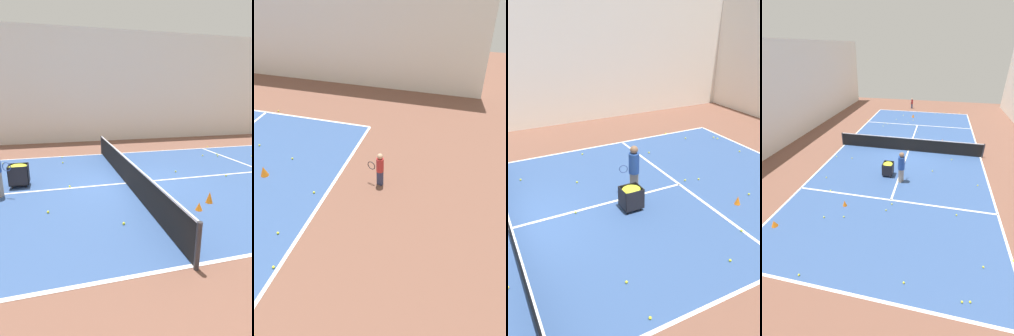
{
  "view_description": "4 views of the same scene",
  "coord_description": "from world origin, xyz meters",
  "views": [
    {
      "loc": [
        -8.55,
        2.3,
        3.09
      ],
      "look_at": [
        0.0,
        0.0,
        0.57
      ],
      "focal_mm": 28.0,
      "sensor_mm": 36.0,
      "label": 1
    },
    {
      "loc": [
        -6.46,
        -14.49,
        6.57
      ],
      "look_at": [
        1.35,
        -12.21,
        0.64
      ],
      "focal_mm": 35.0,
      "sensor_mm": 36.0,
      "label": 2
    },
    {
      "loc": [
        8.55,
        -0.37,
        5.62
      ],
      "look_at": [
        -0.18,
        4.16,
        0.97
      ],
      "focal_mm": 35.0,
      "sensor_mm": 36.0,
      "label": 3
    },
    {
      "loc": [
        -1.79,
        14.49,
        6.57
      ],
      "look_at": [
        0.67,
        3.62,
        0.46
      ],
      "focal_mm": 24.0,
      "sensor_mm": 36.0,
      "label": 4
    }
  ],
  "objects": [
    {
      "name": "tennis_ball_1",
      "position": [
        0.35,
        -10.38,
        0.04
      ],
      "size": [
        0.07,
        0.07,
        0.07
      ],
      "primitive_type": "sphere",
      "color": "yellow",
      "rests_on": "ground"
    },
    {
      "name": "tennis_ball_8",
      "position": [
        2.27,
        -7.23,
        0.04
      ],
      "size": [
        0.07,
        0.07,
        0.07
      ],
      "primitive_type": "sphere",
      "color": "yellow",
      "rests_on": "ground"
    },
    {
      "name": "player_near_baseline",
      "position": [
        1.35,
        -12.2,
        0.66
      ],
      "size": [
        0.3,
        0.58,
        1.16
      ],
      "rotation": [
        0.0,
        0.0,
        1.23
      ],
      "color": "#2D3351",
      "rests_on": "ground"
    },
    {
      "name": "tennis_ball_11",
      "position": [
        -2.45,
        -10.66,
        0.04
      ],
      "size": [
        0.07,
        0.07,
        0.07
      ],
      "primitive_type": "sphere",
      "color": "yellow",
      "rests_on": "ground"
    },
    {
      "name": "training_cone_3",
      "position": [
        0.73,
        -8.43,
        0.18
      ],
      "size": [
        0.27,
        0.27,
        0.34
      ],
      "primitive_type": "cone",
      "color": "orange",
      "rests_on": "ground"
    },
    {
      "name": "tennis_ball_17",
      "position": [
        1.82,
        -8.85,
        0.04
      ],
      "size": [
        0.07,
        0.07,
        0.07
      ],
      "primitive_type": "sphere",
      "color": "yellow",
      "rests_on": "ground"
    },
    {
      "name": "line_baseline_near",
      "position": [
        0.0,
        -10.77,
        0.01
      ],
      "size": [
        9.66,
        0.1,
        0.0
      ],
      "primitive_type": "cube",
      "color": "white",
      "rests_on": "ground"
    },
    {
      "name": "tennis_ball_34",
      "position": [
        5.04,
        -6.41,
        0.04
      ],
      "size": [
        0.07,
        0.07,
        0.07
      ],
      "primitive_type": "sphere",
      "color": "yellow",
      "rests_on": "ground"
    },
    {
      "name": "tennis_ball_28",
      "position": [
        -1.45,
        -10.19,
        0.04
      ],
      "size": [
        0.07,
        0.07,
        0.07
      ],
      "primitive_type": "sphere",
      "color": "yellow",
      "rests_on": "ground"
    }
  ]
}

